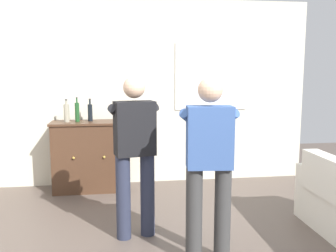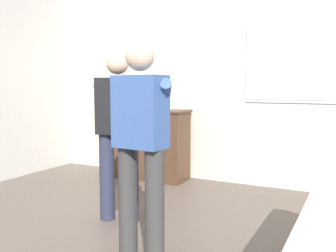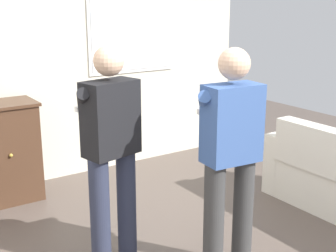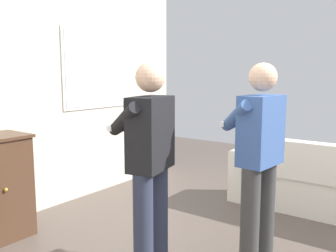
{
  "view_description": "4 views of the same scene",
  "coord_description": "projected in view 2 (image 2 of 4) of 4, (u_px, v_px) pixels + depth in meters",
  "views": [
    {
      "loc": [
        -0.4,
        -3.11,
        1.73
      ],
      "look_at": [
        0.15,
        0.84,
        1.14
      ],
      "focal_mm": 40.0,
      "sensor_mm": 36.0,
      "label": 1
    },
    {
      "loc": [
        1.9,
        -2.38,
        1.35
      ],
      "look_at": [
        0.21,
        0.9,
        0.96
      ],
      "focal_mm": 40.0,
      "sensor_mm": 36.0,
      "label": 2
    },
    {
      "loc": [
        -1.7,
        -2.3,
        1.98
      ],
      "look_at": [
        0.33,
        0.71,
        1.0
      ],
      "focal_mm": 50.0,
      "sensor_mm": 36.0,
      "label": 3
    },
    {
      "loc": [
        -2.35,
        -1.09,
        1.61
      ],
      "look_at": [
        0.31,
        0.88,
        1.13
      ],
      "focal_mm": 40.0,
      "sensor_mm": 36.0,
      "label": 4
    }
  ],
  "objects": [
    {
      "name": "bottle_spirits_clear",
      "position": [
        142.0,
        99.0,
        5.47
      ],
      "size": [
        0.06,
        0.06,
        0.35
      ],
      "color": "#1E4C23",
      "rests_on": "sideboard_cabinet"
    },
    {
      "name": "wall_back_with_window",
      "position": [
        214.0,
        82.0,
        5.29
      ],
      "size": [
        5.2,
        0.15,
        2.8
      ],
      "color": "beige",
      "rests_on": "ground"
    },
    {
      "name": "bottle_wine_green",
      "position": [
        154.0,
        100.0,
        5.41
      ],
      "size": [
        0.07,
        0.07,
        0.33
      ],
      "color": "black",
      "rests_on": "sideboard_cabinet"
    },
    {
      "name": "ground",
      "position": [
        96.0,
        249.0,
        3.11
      ],
      "size": [
        10.4,
        10.4,
        0.0
      ],
      "primitive_type": "plane",
      "color": "brown"
    },
    {
      "name": "person_standing_left",
      "position": [
        119.0,
        128.0,
        3.69
      ],
      "size": [
        0.55,
        0.51,
        1.68
      ],
      "color": "#282D42",
      "rests_on": "ground"
    },
    {
      "name": "person_standing_right",
      "position": [
        141.0,
        140.0,
        2.87
      ],
      "size": [
        0.56,
        0.49,
        1.68
      ],
      "color": "#383838",
      "rests_on": "ground"
    },
    {
      "name": "sideboard_cabinet",
      "position": [
        152.0,
        144.0,
        5.44
      ],
      "size": [
        1.08,
        0.49,
        1.01
      ],
      "color": "#472D1E",
      "rests_on": "ground"
    },
    {
      "name": "bottle_liquor_amber",
      "position": [
        133.0,
        100.0,
        5.51
      ],
      "size": [
        0.08,
        0.08,
        0.32
      ],
      "color": "gray",
      "rests_on": "sideboard_cabinet"
    }
  ]
}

